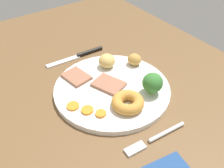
{
  "coord_description": "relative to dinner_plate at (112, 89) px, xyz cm",
  "views": [
    {
      "loc": [
        -38.58,
        26.55,
        47.61
      ],
      "look_at": [
        2.9,
        -2.58,
        6.0
      ],
      "focal_mm": 41.72,
      "sensor_mm": 36.0,
      "label": 1
    }
  ],
  "objects": [
    {
      "name": "roast_potato_right",
      "position": [
        8.17,
        -3.98,
        2.64
      ],
      "size": [
        6.31,
        6.33,
        3.87
      ],
      "primitive_type": "ellipsoid",
      "rotation": [
        0.0,
        0.0,
        3.72
      ],
      "color": "#D8B260",
      "rests_on": "dinner_plate"
    },
    {
      "name": "meat_slice_main",
      "position": [
        8.53,
        5.56,
        1.1
      ],
      "size": [
        7.83,
        6.45,
        0.8
      ],
      "primitive_type": "cube",
      "rotation": [
        0.0,
        0.0,
        0.17
      ],
      "color": "#9E664C",
      "rests_on": "dinner_plate"
    },
    {
      "name": "carrot_coin_front",
      "position": [
        -6.46,
        7.62,
        1.0
      ],
      "size": [
        2.44,
        2.44,
        0.59
      ],
      "primitive_type": "cylinder",
      "color": "orange",
      "rests_on": "dinner_plate"
    },
    {
      "name": "broccoli_floret",
      "position": [
        -7.4,
        -6.75,
        3.78
      ],
      "size": [
        5.03,
        5.03,
        5.66
      ],
      "color": "#8CB766",
      "rests_on": "dinner_plate"
    },
    {
      "name": "carrot_coin_side",
      "position": [
        -3.75,
        9.53,
        0.97
      ],
      "size": [
        2.87,
        2.87,
        0.54
      ],
      "primitive_type": "cylinder",
      "color": "orange",
      "rests_on": "dinner_plate"
    },
    {
      "name": "fork",
      "position": [
        -17.96,
        1.78,
        -0.31
      ],
      "size": [
        2.46,
        15.31,
        0.9
      ],
      "rotation": [
        0.0,
        0.0,
        1.5
      ],
      "color": "silver",
      "rests_on": "dining_table"
    },
    {
      "name": "roast_potato_left",
      "position": [
        4.63,
        -10.94,
        2.36
      ],
      "size": [
        5.15,
        5.03,
        3.32
      ],
      "primitive_type": "ellipsoid",
      "rotation": [
        0.0,
        0.0,
        2.08
      ],
      "color": "#BC8C42",
      "rests_on": "dinner_plate"
    },
    {
      "name": "carrot_coin_back",
      "position": [
        -0.65,
        11.58,
        0.94
      ],
      "size": [
        2.97,
        2.97,
        0.49
      ],
      "primitive_type": "cylinder",
      "color": "orange",
      "rests_on": "dinner_plate"
    },
    {
      "name": "knife",
      "position": [
        18.95,
        -1.44,
        -0.25
      ],
      "size": [
        2.3,
        18.55,
        1.2
      ],
      "rotation": [
        0.0,
        0.0,
        1.52
      ],
      "color": "black",
      "rests_on": "dining_table"
    },
    {
      "name": "yorkshire_pudding",
      "position": [
        -7.83,
        1.05,
        1.99
      ],
      "size": [
        7.66,
        7.66,
        2.57
      ],
      "primitive_type": "torus",
      "color": "#C68938",
      "rests_on": "dinner_plate"
    },
    {
      "name": "meat_slice_under",
      "position": [
        0.98,
        0.34,
        1.1
      ],
      "size": [
        9.16,
        8.05,
        0.8
      ],
      "primitive_type": "cube",
      "rotation": [
        0.0,
        0.0,
        0.37
      ],
      "color": "#9E664C",
      "rests_on": "dinner_plate"
    },
    {
      "name": "dinner_plate",
      "position": [
        0.0,
        0.0,
        0.0
      ],
      "size": [
        29.59,
        29.59,
        1.4
      ],
      "primitive_type": "cylinder",
      "color": "white",
      "rests_on": "dining_table"
    },
    {
      "name": "dining_table",
      "position": [
        -2.9,
        2.58,
        -2.5
      ],
      "size": [
        120.0,
        84.0,
        3.6
      ],
      "primitive_type": "cube",
      "color": "brown",
      "rests_on": "ground"
    }
  ]
}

